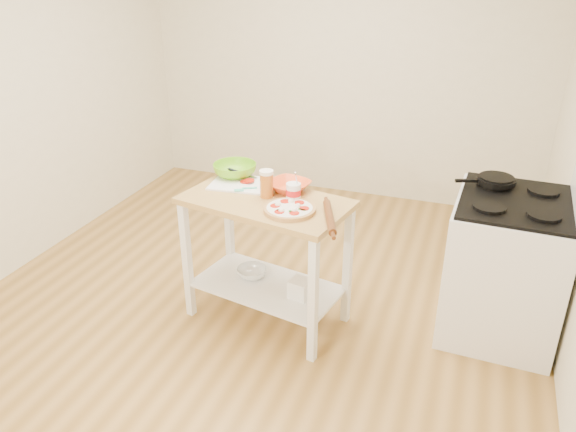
% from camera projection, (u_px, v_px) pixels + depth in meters
% --- Properties ---
extents(room_shell, '(4.04, 4.54, 2.74)m').
position_uv_depth(room_shell, '(252.00, 122.00, 3.54)').
color(room_shell, '#AA7E3E').
rests_on(room_shell, ground).
extents(prep_island, '(1.15, 0.77, 0.90)m').
position_uv_depth(prep_island, '(266.00, 235.00, 3.67)').
color(prep_island, tan).
rests_on(prep_island, ground).
extents(gas_stove, '(0.73, 0.85, 1.11)m').
position_uv_depth(gas_stove, '(505.00, 266.00, 3.65)').
color(gas_stove, white).
rests_on(gas_stove, ground).
extents(skillet, '(0.38, 0.25, 0.03)m').
position_uv_depth(skillet, '(495.00, 180.00, 3.65)').
color(skillet, black).
rests_on(skillet, gas_stove).
extents(pizza, '(0.32, 0.32, 0.05)m').
position_uv_depth(pizza, '(290.00, 209.00, 3.39)').
color(pizza, tan).
rests_on(pizza, prep_island).
extents(cutting_board, '(0.43, 0.34, 0.04)m').
position_uv_depth(cutting_board, '(241.00, 183.00, 3.78)').
color(cutting_board, white).
rests_on(cutting_board, prep_island).
extents(spatula, '(0.13, 0.11, 0.01)m').
position_uv_depth(spatula, '(245.00, 189.00, 3.67)').
color(spatula, '#48C8A8').
rests_on(spatula, cutting_board).
extents(knife, '(0.26, 0.11, 0.01)m').
position_uv_depth(knife, '(238.00, 172.00, 3.94)').
color(knife, silver).
rests_on(knife, cutting_board).
extents(orange_bowl, '(0.34, 0.34, 0.07)m').
position_uv_depth(orange_bowl, '(289.00, 186.00, 3.67)').
color(orange_bowl, '#F85C28').
rests_on(orange_bowl, prep_island).
extents(green_bowl, '(0.32, 0.32, 0.09)m').
position_uv_depth(green_bowl, '(235.00, 170.00, 3.90)').
color(green_bowl, '#67B715').
rests_on(green_bowl, prep_island).
extents(beer_pint, '(0.09, 0.09, 0.18)m').
position_uv_depth(beer_pint, '(267.00, 184.00, 3.56)').
color(beer_pint, '#B8621D').
rests_on(beer_pint, prep_island).
extents(yogurt_tub, '(0.10, 0.10, 0.20)m').
position_uv_depth(yogurt_tub, '(293.00, 192.00, 3.52)').
color(yogurt_tub, white).
rests_on(yogurt_tub, prep_island).
extents(rolling_pin, '(0.19, 0.40, 0.05)m').
position_uv_depth(rolling_pin, '(330.00, 217.00, 3.27)').
color(rolling_pin, brown).
rests_on(rolling_pin, prep_island).
extents(shelf_glass_bowl, '(0.26, 0.26, 0.07)m').
position_uv_depth(shelf_glass_bowl, '(252.00, 273.00, 3.92)').
color(shelf_glass_bowl, silver).
rests_on(shelf_glass_bowl, prep_island).
extents(shelf_bin, '(0.15, 0.15, 0.13)m').
position_uv_depth(shelf_bin, '(300.00, 289.00, 3.68)').
color(shelf_bin, white).
rests_on(shelf_bin, prep_island).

